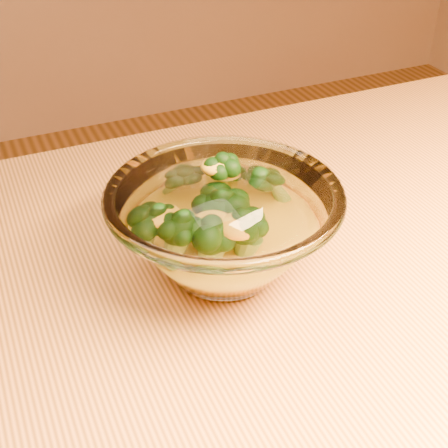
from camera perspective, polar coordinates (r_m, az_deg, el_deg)
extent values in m
cube|color=#D1843E|center=(0.53, -0.72, -13.39)|extent=(1.20, 0.80, 0.04)
cylinder|color=brown|center=(1.22, 16.80, -5.89)|extent=(0.06, 0.06, 0.71)
ellipsoid|color=white|center=(0.58, 0.00, -3.67)|extent=(0.09, 0.09, 0.02)
torus|color=white|center=(0.54, 0.00, 2.71)|extent=(0.21, 0.21, 0.01)
ellipsoid|color=orange|center=(0.57, 0.00, -2.00)|extent=(0.12, 0.12, 0.03)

